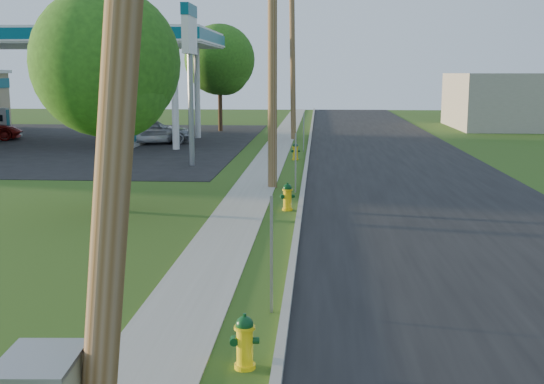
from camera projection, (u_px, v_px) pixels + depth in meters
The scene contains 20 objects.
road at pixel (458, 235), 16.91m from camera, with size 8.00×120.00×0.02m, color black.
curb at pixel (297, 230), 17.17m from camera, with size 0.15×120.00×0.15m, color gray.
sidewalk at pixel (228, 232), 17.29m from camera, with size 1.50×120.00×0.03m, color gray.
forecourt at pixel (28, 142), 39.91m from camera, with size 26.00×28.00×0.02m, color black.
utility_pole_mid at pixel (272, 45), 23.28m from camera, with size 1.40×0.32×9.80m.
utility_pole_far at pixel (293, 60), 41.00m from camera, with size 1.40×0.32×9.50m.
sign_post_near at pixel (271, 255), 11.32m from camera, with size 0.05×0.04×2.00m, color gray.
sign_post_mid at pixel (296, 163), 22.92m from camera, with size 0.05×0.04×2.00m, color gray.
sign_post_far at pixel (304, 132), 34.91m from camera, with size 0.05×0.04×2.00m, color gray.
gas_canopy at pixel (56, 39), 38.77m from camera, with size 18.18×9.18×6.40m.
fuel_pump_ne at pixel (127, 134), 37.38m from camera, with size 1.20×3.20×1.90m.
fuel_pump_sw at pixel (1, 127), 41.92m from camera, with size 1.20×3.20×1.90m.
fuel_pump_se at pixel (145, 128), 41.32m from camera, with size 1.20×3.20×1.90m.
price_pylon at pixel (190, 39), 28.87m from camera, with size 0.34×2.04×6.85m.
tree_verge at pixel (108, 68), 19.15m from camera, with size 4.22×4.22×6.40m.
tree_lot at pixel (221, 62), 46.74m from camera, with size 4.85×4.85×7.35m.
hydrant_near at pixel (245, 342), 9.24m from camera, with size 0.40×0.36×0.78m.
hydrant_mid at pixel (287, 197), 19.99m from camera, with size 0.43×0.38×0.83m.
hydrant_far at pixel (295, 151), 31.71m from camera, with size 0.43×0.38×0.83m.
car_silver at pixel (147, 130), 38.63m from camera, with size 1.95×4.84×1.65m, color #A7A9AE.
Camera 1 is at (1.01, -6.75, 3.97)m, focal length 45.00 mm.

